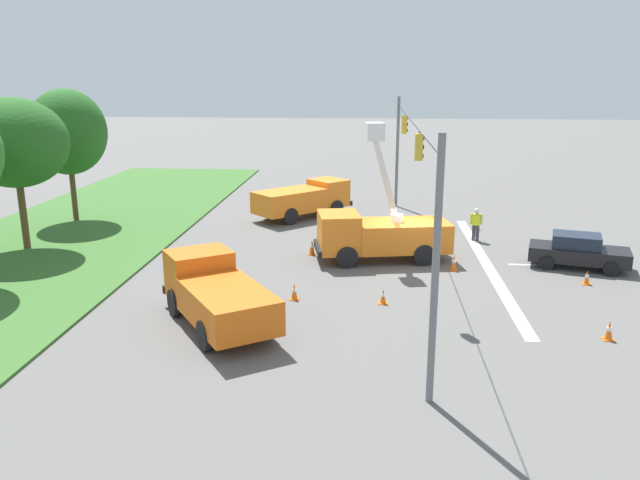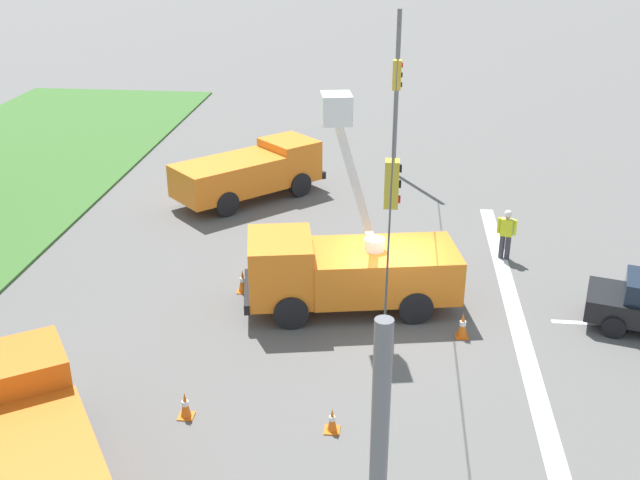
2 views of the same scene
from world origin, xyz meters
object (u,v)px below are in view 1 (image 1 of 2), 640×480
Objects in this scene: traffic_cone_mid_left at (383,296)px; sedan_black at (578,251)px; utility_truck_bucket_lift at (379,232)px; traffic_cone_far_left at (476,222)px; traffic_cone_mid_right at (312,247)px; traffic_cone_far_right at (575,242)px; traffic_cone_foreground_right at (454,262)px; traffic_cone_centre_line at (609,331)px; tree_far_east at (67,132)px; road_worker at (476,222)px; traffic_cone_lane_edge_b at (587,278)px; utility_truck_support_far at (216,293)px; tree_east at (14,143)px; traffic_cone_lane_edge_a at (294,292)px; utility_truck_support_near at (304,199)px.

sedan_black is at bearing -58.78° from traffic_cone_mid_left.
utility_truck_bucket_lift reaches higher than traffic_cone_far_left.
traffic_cone_mid_right is 13.25m from traffic_cone_far_right.
traffic_cone_foreground_right is 8.41m from traffic_cone_centre_line.
traffic_cone_mid_left is at bearing 144.10° from traffic_cone_foreground_right.
tree_far_east reaches higher than utility_truck_bucket_lift.
sedan_black is 10.42m from traffic_cone_mid_left.
road_worker is 2.32× the size of traffic_cone_foreground_right.
traffic_cone_lane_edge_b is at bearing -108.42° from utility_truck_bucket_lift.
traffic_cone_far_left is 15.34m from traffic_cone_centre_line.
traffic_cone_far_left is (14.94, -11.35, -0.74)m from utility_truck_support_far.
traffic_cone_far_left is (-0.11, -23.68, -4.90)m from tree_far_east.
sedan_black is 5.75m from traffic_cone_foreground_right.
sedan_black is at bearing -95.20° from traffic_cone_mid_right.
tree_east reaches higher than traffic_cone_foreground_right.
traffic_cone_foreground_right reaches higher than traffic_cone_lane_edge_a.
traffic_cone_lane_edge_a is at bearing 179.17° from traffic_cone_mid_right.
traffic_cone_far_right is at bearing -15.55° from sedan_black.
tree_far_east is 10.24× the size of traffic_cone_foreground_right.
tree_far_east is 30.28m from traffic_cone_centre_line.
traffic_cone_mid_left is 13.55m from traffic_cone_far_left.
traffic_cone_lane_edge_a is at bearing 149.68° from utility_truck_bucket_lift.
traffic_cone_mid_left is (-5.40, 8.90, -0.50)m from sedan_black.
tree_far_east is at bearing 69.92° from utility_truck_bucket_lift.
tree_far_east is 12.55× the size of traffic_cone_lane_edge_b.
utility_truck_bucket_lift is 1.09× the size of utility_truck_support_near.
road_worker is at bearing -27.00° from traffic_cone_mid_left.
tree_east reaches higher than utility_truck_bucket_lift.
tree_far_east is 22.66m from traffic_cone_mid_left.
sedan_black is at bearing -7.68° from traffic_cone_lane_edge_b.
traffic_cone_lane_edge_b is at bearing 167.89° from traffic_cone_far_right.
traffic_cone_far_left is (2.52, -0.44, -0.59)m from road_worker.
traffic_cone_foreground_right is (-1.80, -21.06, -4.96)m from tree_east.
traffic_cone_centre_line is (-15.21, -1.96, -0.08)m from traffic_cone_far_left.
tree_far_east is 1.69× the size of sedan_black.
tree_far_east is 23.44m from traffic_cone_foreground_right.
tree_east reaches higher than traffic_cone_lane_edge_a.
tree_east is 9.32× the size of traffic_cone_far_right.
tree_east is 11.23× the size of traffic_cone_lane_edge_a.
tree_east is at bearing 82.90° from traffic_cone_lane_edge_b.
utility_truck_bucket_lift reaches higher than traffic_cone_lane_edge_a.
utility_truck_bucket_lift reaches higher than road_worker.
utility_truck_bucket_lift is 6.51m from road_worker.
utility_truck_support_far is at bearing 127.59° from traffic_cone_foreground_right.
utility_truck_support_near is at bearing -80.60° from tree_far_east.
utility_truck_support_near is at bearing 34.52° from traffic_cone_centre_line.
utility_truck_support_far is 3.52× the size of road_worker.
utility_truck_support_far is 11.55m from traffic_cone_foreground_right.
traffic_cone_mid_right is 14.27m from traffic_cone_centre_line.
traffic_cone_foreground_right is (-8.03, -21.46, -4.93)m from tree_far_east.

